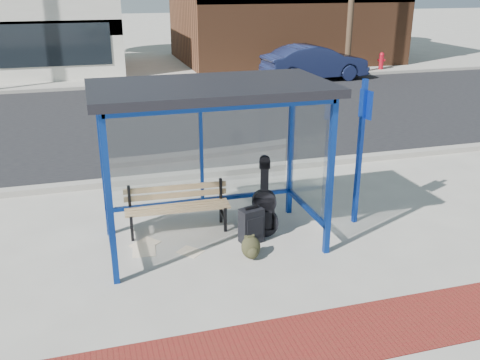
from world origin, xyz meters
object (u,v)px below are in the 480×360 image
object	(u,v)px
bench	(177,204)
parked_car	(315,63)
guitar_bag	(264,209)
fire_hydrant	(381,60)
backpack	(251,248)
suitcase	(251,226)

from	to	relation	value
bench	parked_car	world-z (taller)	parked_car
guitar_bag	fire_hydrant	distance (m)	17.51
backpack	fire_hydrant	distance (m)	18.25
suitcase	fire_hydrant	world-z (taller)	fire_hydrant
guitar_bag	suitcase	distance (m)	0.34
guitar_bag	parked_car	distance (m)	14.07
bench	fire_hydrant	world-z (taller)	bench
bench	guitar_bag	size ratio (longest dim) A/B	1.34
parked_car	fire_hydrant	xyz separation A→B (m)	(3.93, 1.63, -0.28)
bench	backpack	xyz separation A→B (m)	(0.84, -1.22, -0.27)
bench	suitcase	xyz separation A→B (m)	(0.99, -0.74, -0.16)
suitcase	backpack	size ratio (longest dim) A/B	1.77
parked_car	fire_hydrant	bearing A→B (deg)	-70.29
suitcase	guitar_bag	bearing A→B (deg)	17.34
guitar_bag	fire_hydrant	world-z (taller)	guitar_bag
parked_car	fire_hydrant	distance (m)	4.27
backpack	fire_hydrant	world-z (taller)	fire_hydrant
guitar_bag	backpack	xyz separation A→B (m)	(-0.40, -0.62, -0.29)
fire_hydrant	bench	bearing A→B (deg)	-130.30
bench	guitar_bag	bearing A→B (deg)	-22.25
parked_car	guitar_bag	bearing A→B (deg)	150.39
suitcase	parked_car	xyz separation A→B (m)	(6.60, 12.70, 0.41)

